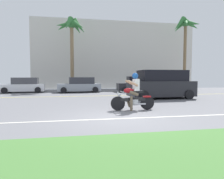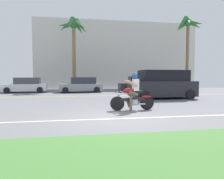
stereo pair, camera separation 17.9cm
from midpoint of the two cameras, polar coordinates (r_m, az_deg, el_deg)
ground at (r=10.42m, az=-1.32°, el=-4.91°), size 56.00×30.00×0.04m
grass_median at (r=3.74m, az=15.26°, el=-20.10°), size 56.00×3.80×0.06m
lane_line_near at (r=7.41m, az=2.09°, el=-8.22°), size 50.40×0.12×0.01m
lane_line_far at (r=16.06m, az=-4.20°, el=-1.83°), size 50.40×0.12×0.01m
motorcyclist at (r=9.23m, az=6.44°, el=-1.41°), size 2.04×0.66×1.70m
suv_nearby at (r=14.62m, az=14.35°, el=1.30°), size 4.69×2.30×1.98m
parked_car_0 at (r=21.36m, az=-22.91°, el=1.07°), size 4.11×2.21×1.45m
parked_car_1 at (r=20.20m, az=-8.39°, el=1.22°), size 4.23×2.18×1.48m
parked_car_2 at (r=20.57m, az=7.84°, el=1.36°), size 3.93×1.91×1.56m
palm_tree_0 at (r=27.46m, az=20.89°, el=15.78°), size 3.74×3.77×8.90m
palm_tree_1 at (r=24.03m, az=-10.55°, el=16.17°), size 3.56×3.50×8.17m
building_far at (r=28.86m, az=1.38°, el=9.39°), size 21.67×4.00×8.85m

